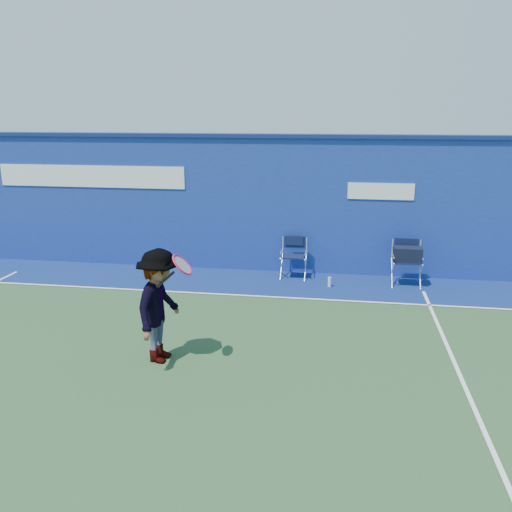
% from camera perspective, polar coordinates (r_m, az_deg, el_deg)
% --- Properties ---
extents(ground, '(80.00, 80.00, 0.00)m').
position_cam_1_polar(ground, '(8.20, -11.89, -11.12)').
color(ground, '#2C4B28').
rests_on(ground, ground).
extents(stadium_wall, '(24.00, 0.50, 3.08)m').
position_cam_1_polar(stadium_wall, '(12.52, -3.90, 5.73)').
color(stadium_wall, navy).
rests_on(stadium_wall, ground).
extents(out_of_bounds_strip, '(24.00, 1.80, 0.01)m').
position_cam_1_polar(out_of_bounds_strip, '(11.84, -4.93, -2.54)').
color(out_of_bounds_strip, navy).
rests_on(out_of_bounds_strip, ground).
extents(court_lines, '(24.00, 12.00, 0.01)m').
position_cam_1_polar(court_lines, '(8.70, -10.50, -9.36)').
color(court_lines, white).
rests_on(court_lines, out_of_bounds_strip).
extents(directors_chair_left, '(0.53, 0.49, 0.90)m').
position_cam_1_polar(directors_chair_left, '(11.95, 3.97, -0.89)').
color(directors_chair_left, silver).
rests_on(directors_chair_left, ground).
extents(directors_chair_right, '(0.57, 0.52, 0.96)m').
position_cam_1_polar(directors_chair_right, '(11.78, 15.54, -1.12)').
color(directors_chair_right, silver).
rests_on(directors_chair_right, ground).
extents(water_bottle, '(0.07, 0.07, 0.21)m').
position_cam_1_polar(water_bottle, '(11.43, 7.75, -2.73)').
color(water_bottle, white).
rests_on(water_bottle, ground).
extents(tennis_player, '(0.91, 1.15, 1.69)m').
position_cam_1_polar(tennis_player, '(7.98, -10.13, -5.17)').
color(tennis_player, '#EA4738').
rests_on(tennis_player, ground).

